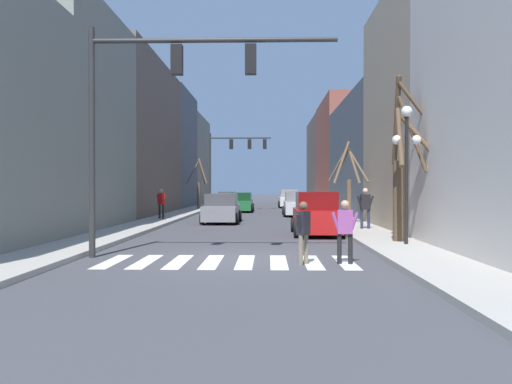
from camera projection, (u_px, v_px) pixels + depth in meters
ground_plane at (230, 259)px, 13.93m from camera, size 240.00×240.00×0.00m
sidewalk_left at (43, 256)px, 14.05m from camera, size 2.11×90.00×0.15m
sidewalk_right at (420, 257)px, 13.80m from camera, size 2.11×90.00×0.15m
building_row_left at (126, 145)px, 36.53m from camera, size 6.00×55.40×10.98m
building_row_right at (379, 144)px, 37.08m from camera, size 6.00×60.64×12.43m
crosswalk_stripes at (228, 262)px, 13.42m from camera, size 6.75×2.60×0.01m
traffic_signal_near at (162, 90)px, 14.18m from camera, size 7.09×0.28×6.58m
traffic_signal_far at (232, 154)px, 43.12m from camera, size 5.36×0.28×6.68m
street_lamp_right_corner at (407, 147)px, 16.29m from camera, size 0.95×0.36×4.52m
car_parked_left_near at (316, 215)px, 21.06m from camera, size 2.01×4.16×1.82m
car_parked_right_mid at (222, 209)px, 28.15m from camera, size 2.08×4.45×1.65m
car_parked_right_near at (297, 205)px, 34.85m from camera, size 2.02×4.43×1.70m
car_driving_toward_lane at (227, 200)px, 50.40m from camera, size 1.98×4.86×1.55m
car_at_intersection at (289, 199)px, 48.94m from camera, size 2.04×4.84×1.78m
car_driving_away_lane at (241, 203)px, 40.55m from camera, size 2.01×4.51×1.57m
pedestrian_waiting_at_curb at (303, 227)px, 12.91m from camera, size 0.45×0.64×1.65m
pedestrian_near_right_corner at (161, 201)px, 29.43m from camera, size 0.67×0.51×1.77m
pedestrian_on_right_sidewalk at (365, 205)px, 22.36m from camera, size 0.78×0.27×1.82m
pedestrian_crossing_street at (345, 226)px, 13.06m from camera, size 0.72×0.24×1.67m
street_tree_right_mid at (348, 182)px, 26.29m from camera, size 1.95×1.41×4.31m
street_tree_left_far at (199, 187)px, 43.84m from camera, size 1.89×1.32×4.43m
street_tree_right_far at (404, 167)px, 17.12m from camera, size 2.53×3.01×5.75m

